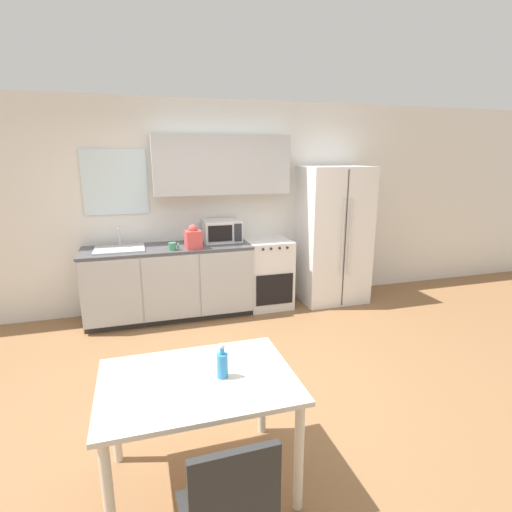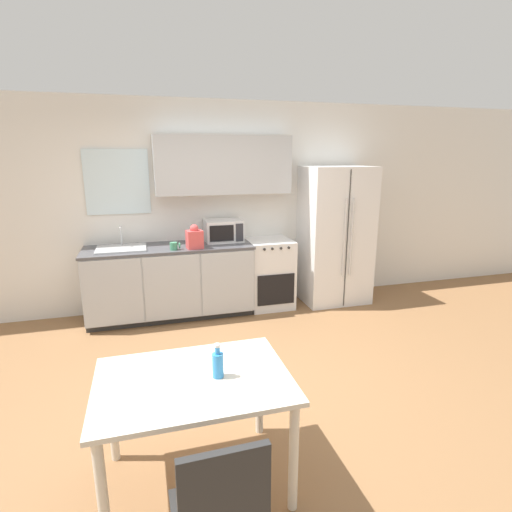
# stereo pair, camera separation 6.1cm
# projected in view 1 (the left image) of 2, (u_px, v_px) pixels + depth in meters

# --- Properties ---
(ground_plane) EXTENTS (12.00, 12.00, 0.00)m
(ground_plane) POSITION_uv_depth(u_px,v_px,m) (234.00, 386.00, 3.59)
(ground_plane) COLOR olive
(wall_back) EXTENTS (12.00, 0.38, 2.70)m
(wall_back) POSITION_uv_depth(u_px,v_px,m) (198.00, 200.00, 5.21)
(wall_back) COLOR silver
(wall_back) RESTS_ON ground_plane
(kitchen_counter) EXTENTS (2.05, 0.67, 0.92)m
(kitchen_counter) POSITION_uv_depth(u_px,v_px,m) (169.00, 282.00, 5.03)
(kitchen_counter) COLOR #333333
(kitchen_counter) RESTS_ON ground_plane
(oven_range) EXTENTS (0.58, 0.62, 0.92)m
(oven_range) POSITION_uv_depth(u_px,v_px,m) (267.00, 273.00, 5.41)
(oven_range) COLOR white
(oven_range) RESTS_ON ground_plane
(refrigerator) EXTENTS (0.90, 0.71, 1.87)m
(refrigerator) POSITION_uv_depth(u_px,v_px,m) (333.00, 235.00, 5.53)
(refrigerator) COLOR white
(refrigerator) RESTS_ON ground_plane
(kitchen_sink) EXTENTS (0.58, 0.45, 0.25)m
(kitchen_sink) POSITION_uv_depth(u_px,v_px,m) (119.00, 248.00, 4.76)
(kitchen_sink) COLOR #B7BABC
(kitchen_sink) RESTS_ON kitchen_counter
(microwave) EXTENTS (0.48, 0.36, 0.28)m
(microwave) POSITION_uv_depth(u_px,v_px,m) (222.00, 231.00, 5.18)
(microwave) COLOR silver
(microwave) RESTS_ON kitchen_counter
(coffee_mug) EXTENTS (0.12, 0.09, 0.09)m
(coffee_mug) POSITION_uv_depth(u_px,v_px,m) (173.00, 246.00, 4.73)
(coffee_mug) COLOR #3F8C66
(coffee_mug) RESTS_ON kitchen_counter
(grocery_bag_0) EXTENTS (0.21, 0.18, 0.29)m
(grocery_bag_0) POSITION_uv_depth(u_px,v_px,m) (193.00, 238.00, 4.78)
(grocery_bag_0) COLOR #D14C4C
(grocery_bag_0) RESTS_ON kitchen_counter
(dining_table) EXTENTS (1.14, 0.81, 0.73)m
(dining_table) POSITION_uv_depth(u_px,v_px,m) (198.00, 394.00, 2.38)
(dining_table) COLOR beige
(dining_table) RESTS_ON ground_plane
(drink_bottle) EXTENTS (0.07, 0.07, 0.21)m
(drink_bottle) POSITION_uv_depth(u_px,v_px,m) (222.00, 364.00, 2.36)
(drink_bottle) COLOR #338CD8
(drink_bottle) RESTS_ON dining_table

